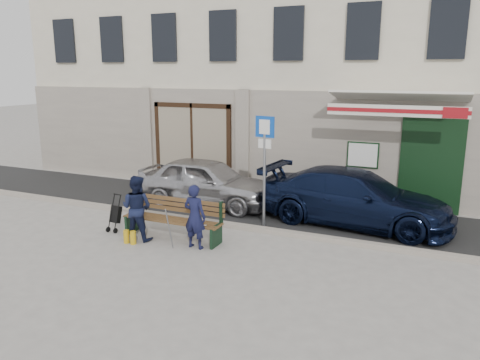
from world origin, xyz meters
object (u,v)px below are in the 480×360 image
Objects in this scene: stroller at (115,215)px; parking_sign at (265,153)px; man at (195,217)px; woman at (137,208)px; bench at (171,219)px; car_silver at (206,182)px; car_navy at (355,198)px.

parking_sign is at bearing 36.68° from stroller.
parking_sign is at bearing -110.51° from man.
bench is at bearing -155.33° from woman.
car_silver is 0.85× the size of car_navy.
car_navy is 1.74× the size of parking_sign.
man is at bearing 142.08° from car_navy.
stroller is at bearing 124.11° from car_navy.
man is at bearing -20.12° from bench.
man is (1.34, -3.05, 0.02)m from car_silver.
car_silver is 2.82m from bench.
car_navy is at bearing -149.02° from woman.
car_navy is 1.97× the size of bench.
stroller is (-5.16, -2.82, -0.30)m from car_navy.
parking_sign reaches higher than woman.
car_silver is 2.69× the size of woman.
man is at bearing -156.37° from car_silver.
woman is 0.97m from stroller.
car_silver is at bearing -96.83° from woman.
woman is at bearing -128.59° from parking_sign.
bench is at bearing -124.70° from parking_sign.
stroller is (-0.96, -2.85, -0.30)m from car_silver.
woman is at bearing -11.04° from stroller.
car_navy is 3.34× the size of man.
car_navy is at bearing -90.38° from car_silver.
stroller is (-0.85, 0.29, -0.36)m from woman.
parking_sign is (2.18, -1.09, 1.14)m from car_silver.
woman is (-1.45, -0.08, 0.04)m from man.
bench is (0.54, -2.76, -0.23)m from car_silver.
car_navy is 2.56m from parking_sign.
car_silver reaches higher than stroller.
car_navy reaches higher than bench.
car_silver is 3.33m from man.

